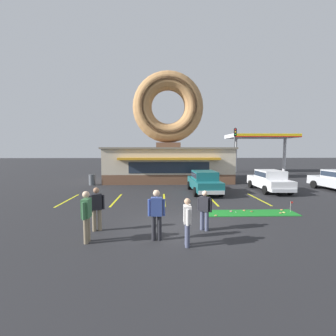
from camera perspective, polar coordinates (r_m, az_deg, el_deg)
name	(u,v)px	position (r m, az deg, el deg)	size (l,w,h in m)	color
ground_plane	(179,227)	(9.47, 2.71, -14.63)	(160.00, 160.00, 0.00)	#232326
donut_shop_building	(168,144)	(22.88, 0.03, 6.14)	(12.30, 6.75, 10.96)	brown
putting_mat	(251,213)	(12.01, 20.32, -10.67)	(4.44, 1.14, 0.03)	#197523
mini_donut_near_left	(284,212)	(12.63, 27.36, -9.99)	(0.13, 0.13, 0.04)	#E5C666
mini_donut_near_right	(244,210)	(12.25, 18.77, -10.16)	(0.13, 0.13, 0.04)	#D17F47
mini_donut_mid_left	(282,210)	(13.11, 26.89, -9.45)	(0.13, 0.13, 0.04)	#D17F47
mini_donut_mid_centre	(252,211)	(12.18, 20.46, -10.29)	(0.13, 0.13, 0.04)	brown
mini_donut_mid_right	(207,210)	(11.82, 9.99, -10.52)	(0.13, 0.13, 0.04)	#D8667F
mini_donut_far_left	(231,211)	(11.91, 15.71, -10.51)	(0.13, 0.13, 0.04)	#D8667F
mini_donut_far_centre	(281,213)	(12.46, 26.67, -10.16)	(0.13, 0.13, 0.04)	#A5724C
mini_donut_far_right	(216,215)	(11.02, 12.05, -11.68)	(0.13, 0.13, 0.04)	#A5724C
golf_ball	(236,212)	(11.80, 16.83, -10.67)	(0.04, 0.04, 0.04)	white
putting_flag_pin	(291,204)	(12.80, 28.81, -8.07)	(0.13, 0.01, 0.55)	silver
car_white	(269,180)	(18.67, 24.36, -2.73)	(2.04, 4.59, 1.60)	silver
car_teal	(204,181)	(16.58, 9.16, -3.25)	(2.09, 4.61, 1.60)	#196066
pedestrian_blue_sweater_man	(87,214)	(8.14, -19.99, -10.92)	(0.26, 0.60, 1.75)	#7F7056
pedestrian_hooded_kid	(156,212)	(7.86, -2.94, -11.16)	(0.60, 0.25, 1.76)	#232328
pedestrian_leather_jacket_man	(97,207)	(9.16, -17.68, -9.38)	(0.56, 0.36, 1.69)	#7F7056
pedestrian_clipboard_woman	(205,209)	(8.93, 9.27, -10.16)	(0.50, 0.42, 1.55)	#474C66
pedestrian_beanie_man	(187,220)	(7.46, 4.92, -13.01)	(0.26, 0.60, 1.57)	#474C66
trash_bin	(92,180)	(21.09, -18.71, -2.79)	(0.57, 0.57, 0.97)	#51565B
traffic_light_pole	(235,145)	(28.22, 16.57, 5.60)	(0.28, 0.47, 5.80)	#595B60
gas_station_canopy	(261,138)	(34.29, 22.47, 7.15)	(9.00, 4.46, 5.30)	silver
parking_stripe_far_left	(68,200)	(15.41, -24.10, -7.48)	(0.12, 3.60, 0.01)	yellow
parking_stripe_left	(116,200)	(14.54, -12.99, -7.90)	(0.12, 3.60, 0.01)	yellow
parking_stripe_mid_left	(164,200)	(14.26, -0.97, -8.03)	(0.12, 3.60, 0.01)	yellow
parking_stripe_centre	(212,199)	(14.61, 10.99, -7.81)	(0.12, 3.60, 0.01)	yellow
parking_stripe_mid_right	(258,199)	(15.54, 21.94, -7.31)	(0.12, 3.60, 0.01)	yellow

